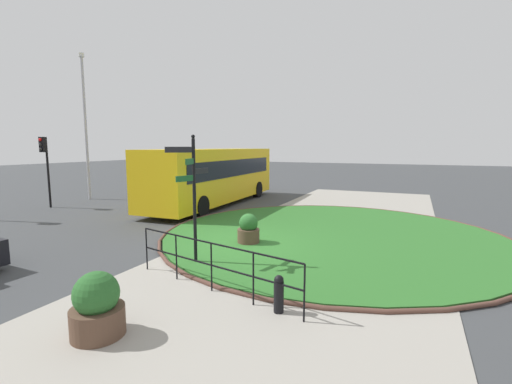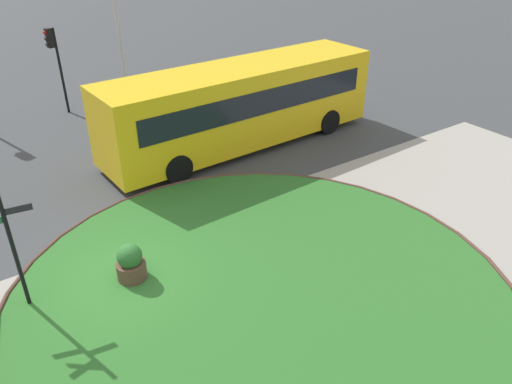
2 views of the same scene
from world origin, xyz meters
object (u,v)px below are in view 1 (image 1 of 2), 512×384
at_px(planter_kerbside, 97,307).
at_px(bollard_foreground, 279,294).
at_px(signpost_directional, 193,190).
at_px(traffic_light_far, 45,156).
at_px(bus_yellow, 215,175).
at_px(planter_near_signpost, 248,231).
at_px(lamppost_tall, 85,123).

bearing_deg(planter_kerbside, bollard_foreground, -50.47).
distance_m(signpost_directional, traffic_light_far, 12.95).
distance_m(bus_yellow, planter_near_signpost, 8.58).
relative_size(planter_near_signpost, planter_kerbside, 0.93).
xyz_separation_m(bus_yellow, lamppost_tall, (-1.47, 8.06, 2.95)).
bearing_deg(bus_yellow, lamppost_tall, 97.73).
bearing_deg(traffic_light_far, signpost_directional, 58.92).
height_order(traffic_light_far, planter_kerbside, traffic_light_far).
relative_size(signpost_directional, lamppost_tall, 0.41).
bearing_deg(planter_near_signpost, planter_kerbside, -179.07).
bearing_deg(planter_near_signpost, bollard_foreground, -147.28).
height_order(planter_near_signpost, planter_kerbside, planter_kerbside).
bearing_deg(signpost_directional, planter_near_signpost, -12.04).
bearing_deg(bollard_foreground, planter_near_signpost, 32.72).
distance_m(bus_yellow, planter_kerbside, 13.87).
xyz_separation_m(bollard_foreground, lamppost_tall, (9.21, 15.93, 4.22)).
bearing_deg(signpost_directional, bus_yellow, 27.93).
bearing_deg(bollard_foreground, bus_yellow, 36.37).
xyz_separation_m(traffic_light_far, lamppost_tall, (3.16, 0.67, 1.90)).
distance_m(bollard_foreground, bus_yellow, 13.32).
xyz_separation_m(signpost_directional, planter_kerbside, (-3.71, -0.60, -1.55)).
bearing_deg(traffic_light_far, lamppost_tall, -179.28).
relative_size(signpost_directional, planter_kerbside, 3.10).
relative_size(bollard_foreground, lamppost_tall, 0.09).
distance_m(signpost_directional, lamppost_tall, 15.11).
xyz_separation_m(bus_yellow, traffic_light_far, (-4.63, 7.39, 1.05)).
relative_size(signpost_directional, bollard_foreground, 4.61).
xyz_separation_m(bus_yellow, planter_kerbside, (-12.73, -5.38, -1.14)).
distance_m(planter_near_signpost, planter_kerbside, 6.07).
bearing_deg(signpost_directional, lamppost_tall, 59.56).
height_order(signpost_directional, planter_kerbside, signpost_directional).
relative_size(traffic_light_far, planter_near_signpost, 3.53).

